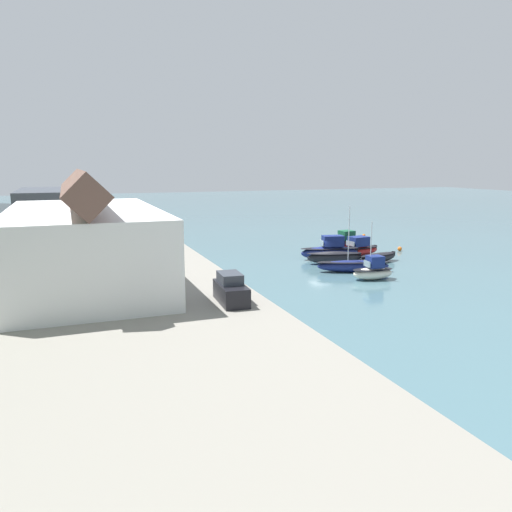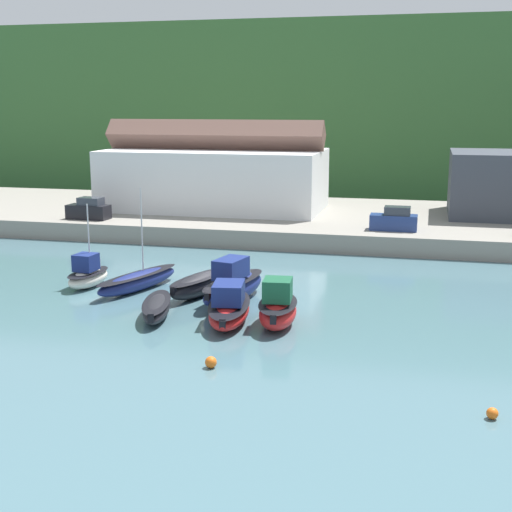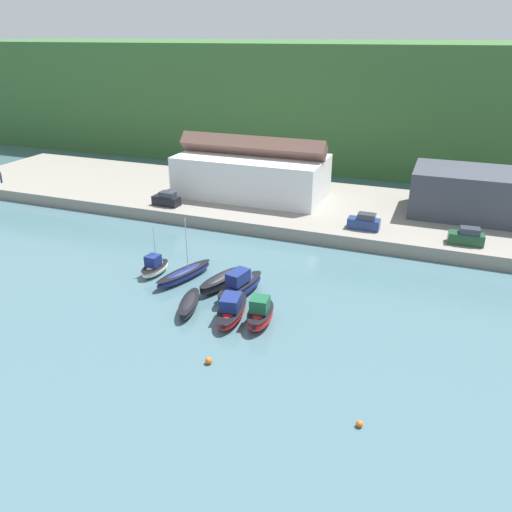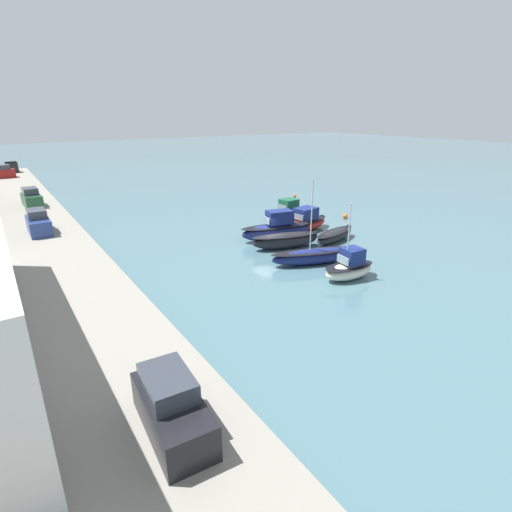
# 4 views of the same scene
# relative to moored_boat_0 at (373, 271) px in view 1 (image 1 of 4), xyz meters

# --- Properties ---
(ground_plane) EXTENTS (320.00, 320.00, 0.00)m
(ground_plane) POSITION_rel_moored_boat_0_xyz_m (9.76, 0.86, -0.90)
(ground_plane) COLOR #476B75
(quay_promenade) EXTENTS (124.98, 24.60, 1.73)m
(quay_promenade) POSITION_rel_moored_boat_0_xyz_m (9.76, 27.72, -0.04)
(quay_promenade) COLOR gray
(quay_promenade) RESTS_ON ground_plane
(harbor_clubhouse) EXTENTS (23.60, 11.80, 9.54)m
(harbor_clubhouse) POSITION_rel_moored_boat_0_xyz_m (1.08, 27.87, 4.31)
(harbor_clubhouse) COLOR white
(harbor_clubhouse) RESTS_ON quay_promenade
(yacht_club_building) EXTENTS (17.71, 10.71, 6.46)m
(yacht_club_building) POSITION_rel_moored_boat_0_xyz_m (34.48, 30.15, 4.06)
(yacht_club_building) COLOR #3D424C
(yacht_club_building) RESTS_ON quay_promenade
(moored_boat_0) EXTENTS (2.36, 4.55, 6.00)m
(moored_boat_0) POSITION_rel_moored_boat_0_xyz_m (0.00, 0.00, 0.00)
(moored_boat_0) COLOR white
(moored_boat_0) RESTS_ON ground_plane
(moored_boat_1) EXTENTS (4.18, 8.28, 7.26)m
(moored_boat_1) POSITION_rel_moored_boat_0_xyz_m (3.88, -0.03, -0.19)
(moored_boat_1) COLOR navy
(moored_boat_1) RESTS_ON ground_plane
(moored_boat_2) EXTENTS (3.52, 6.88, 1.52)m
(moored_boat_2) POSITION_rel_moored_boat_0_xyz_m (8.58, -0.33, -0.10)
(moored_boat_2) COLOR black
(moored_boat_2) RESTS_ON ground_plane
(moored_boat_3) EXTENTS (3.71, 7.73, 3.01)m
(moored_boat_3) POSITION_rel_moored_boat_0_xyz_m (11.22, -1.23, 0.22)
(moored_boat_3) COLOR navy
(moored_boat_3) RESTS_ON ground_plane
(moored_boat_4) EXTENTS (3.12, 6.18, 1.14)m
(moored_boat_4) POSITION_rel_moored_boat_0_xyz_m (7.57, -5.82, -0.29)
(moored_boat_4) COLOR black
(moored_boat_4) RESTS_ON ground_plane
(moored_boat_5) EXTENTS (3.52, 7.31, 2.52)m
(moored_boat_5) POSITION_rel_moored_boat_0_xyz_m (12.20, -5.65, 0.01)
(moored_boat_5) COLOR red
(moored_boat_5) RESTS_ON ground_plane
(moored_boat_6) EXTENTS (2.79, 5.41, 2.93)m
(moored_boat_6) POSITION_rel_moored_boat_0_xyz_m (15.23, -5.72, 0.19)
(moored_boat_6) COLOR red
(moored_boat_6) RESTS_ON ground_plane
(parked_car_0) EXTENTS (4.30, 2.06, 2.16)m
(parked_car_0) POSITION_rel_moored_boat_0_xyz_m (-8.98, 18.26, 1.75)
(parked_car_0) COLOR black
(parked_car_0) RESTS_ON quay_promenade
(parked_car_1) EXTENTS (4.20, 1.81, 2.16)m
(parked_car_1) POSITION_rel_moored_boat_0_xyz_m (20.71, 19.04, 1.75)
(parked_car_1) COLOR navy
(parked_car_1) RESTS_ON quay_promenade
(parked_car_2) EXTENTS (2.07, 4.31, 2.16)m
(parked_car_2) POSITION_rel_moored_boat_0_xyz_m (59.90, 20.19, 1.75)
(parked_car_2) COLOR maroon
(parked_car_2) RESTS_ON quay_promenade
(parked_car_3) EXTENTS (4.28, 2.01, 2.16)m
(parked_car_3) POSITION_rel_moored_boat_0_xyz_m (33.43, 18.30, 1.75)
(parked_car_3) COLOR #1E4C2D
(parked_car_3) RESTS_ON quay_promenade
(pickup_truck_0) EXTENTS (4.81, 2.17, 1.90)m
(pickup_truck_0) POSITION_rel_moored_boat_0_xyz_m (67.33, 18.24, 1.65)
(pickup_truck_0) COLOR black
(pickup_truck_0) RESTS_ON quay_promenade
(mooring_buoy_0) EXTENTS (0.50, 0.50, 0.50)m
(mooring_buoy_0) POSITION_rel_moored_boat_0_xyz_m (26.69, -16.10, -0.65)
(mooring_buoy_0) COLOR orange
(mooring_buoy_0) RESTS_ON ground_plane
(mooring_buoy_1) EXTENTS (0.60, 0.60, 0.60)m
(mooring_buoy_1) POSITION_rel_moored_boat_0_xyz_m (13.39, -13.26, -0.60)
(mooring_buoy_1) COLOR orange
(mooring_buoy_1) RESTS_ON ground_plane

